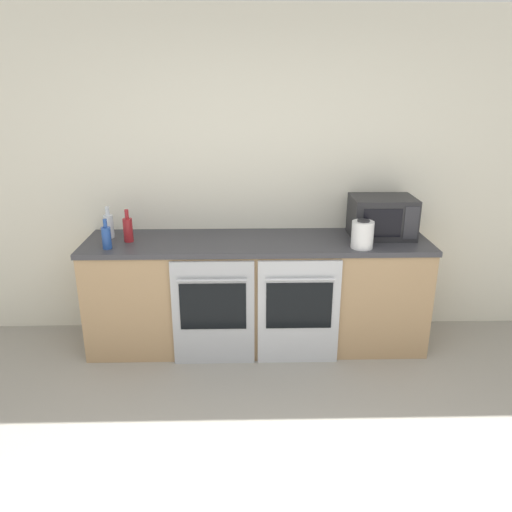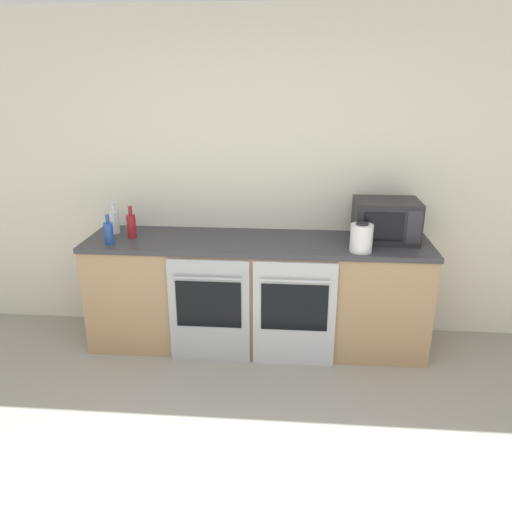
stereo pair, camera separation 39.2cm
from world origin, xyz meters
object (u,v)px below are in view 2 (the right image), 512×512
Objects in this scene: oven_right at (294,314)px; bottle_blue at (109,232)px; microwave at (386,220)px; bottle_clear at (115,221)px; oven_left at (209,311)px; bottle_red at (131,225)px; kettle at (361,238)px.

bottle_blue is (-1.41, 0.15, 0.55)m from oven_right.
microwave reaches higher than bottle_clear.
oven_right is 1.71× the size of microwave.
oven_left is 3.69× the size of bottle_blue.
oven_right is at bearing 0.00° from oven_left.
bottle_red reaches higher than oven_left.
oven_right is at bearing -165.24° from kettle.
oven_left is 1.09m from bottle_clear.
bottle_clear reaches higher than kettle.
bottle_red reaches higher than kettle.
oven_right is at bearing -16.14° from bottle_clear.
oven_left is at bearing -162.91° from microwave.
kettle is at bearing -8.85° from bottle_clear.
bottle_red is 1.12× the size of bottle_blue.
microwave is at bearing 52.87° from kettle.
bottle_red is (-1.97, -0.09, -0.06)m from microwave.
kettle reaches higher than oven_right.
kettle is at bearing -6.30° from bottle_red.
oven_right is 1.44m from bottle_red.
kettle is (1.88, -0.02, 0.01)m from bottle_blue.
microwave is 2.15× the size of bottle_blue.
oven_left and oven_right have the same top height.
bottle_blue is (-2.09, -0.26, -0.07)m from microwave.
microwave is 2.15m from bottle_clear.
microwave reaches higher than bottle_red.
microwave reaches higher than bottle_blue.
oven_right is 3.69× the size of bottle_blue.
bottle_clear is (-0.83, 0.42, 0.56)m from oven_left.
oven_left is at bearing -27.13° from bottle_clear.
bottle_blue reaches higher than oven_left.
bottle_blue is (0.05, -0.28, -0.01)m from bottle_clear.
microwave is at bearing 7.01° from bottle_blue.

